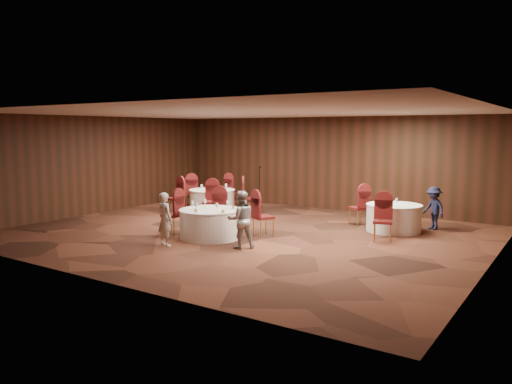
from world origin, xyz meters
The scene contains 15 objects.
ground centered at (0.00, 0.00, 0.00)m, with size 12.00×12.00×0.00m, color black.
room_shell centered at (0.00, 0.00, 1.96)m, with size 12.00×12.00×12.00m.
table_main centered at (-0.39, -1.00, 0.38)m, with size 1.59×1.59×0.74m.
table_left centered at (-3.06, 2.40, 0.38)m, with size 1.55×1.55×0.74m.
table_right centered at (3.23, 2.42, 0.38)m, with size 1.48×1.48×0.74m.
chairs_main centered at (-0.65, -0.31, 0.50)m, with size 2.82×1.89×1.00m.
chairs_left centered at (-3.10, 2.45, 0.50)m, with size 3.31×3.01×1.00m.
chairs_right centered at (2.72, 1.96, 0.50)m, with size 2.00×2.41×1.00m.
tabletop_main centered at (-0.26, -1.10, 0.84)m, with size 1.12×1.06×0.22m.
tabletop_left centered at (-3.05, 2.40, 0.82)m, with size 0.84×0.81×0.22m.
tabletop_right centered at (3.38, 2.14, 0.90)m, with size 0.08×0.08×0.22m.
mic_stand centered at (-2.24, 4.10, 0.41)m, with size 0.24×0.24×1.46m.
woman_a centered at (-0.75, -2.28, 0.64)m, with size 0.47×0.31×1.28m, color silver.
woman_b centered at (0.89, -1.48, 0.67)m, with size 0.65×0.51×1.35m, color #A2A1A6.
man_c centered at (4.05, 3.30, 0.60)m, with size 0.77×0.44×1.19m, color black.
Camera 1 is at (7.49, -10.78, 2.72)m, focal length 35.00 mm.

